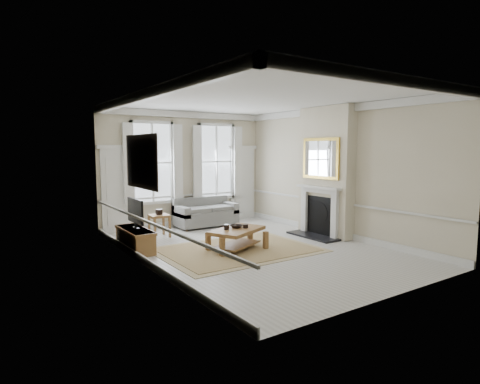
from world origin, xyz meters
TOP-DOWN VIEW (x-y plane):
  - floor at (0.00, 0.00)m, footprint 7.20×7.20m
  - ceiling at (0.00, 0.00)m, footprint 7.20×7.20m
  - back_wall at (0.00, 3.60)m, footprint 5.20×0.00m
  - left_wall at (-2.60, 0.00)m, footprint 0.00×7.20m
  - right_wall at (2.60, 0.00)m, footprint 0.00×7.20m
  - window_left at (-1.05, 3.55)m, footprint 1.26×0.20m
  - window_right at (1.05, 3.55)m, footprint 1.26×0.20m
  - door_left at (-2.05, 3.56)m, footprint 0.90×0.08m
  - door_right at (2.05, 3.56)m, footprint 0.90×0.08m
  - painting at (-2.56, 0.30)m, footprint 0.05×1.66m
  - chimney_breast at (2.43, 0.20)m, footprint 0.35×1.70m
  - hearth at (2.00, 0.20)m, footprint 0.55×1.50m
  - fireplace at (2.20, 0.20)m, footprint 0.21×1.45m
  - mirror at (2.21, 0.20)m, footprint 0.06×1.26m
  - sofa at (0.38, 3.11)m, footprint 1.82×0.88m
  - side_table at (-1.34, 2.44)m, footprint 0.53×0.53m
  - rug at (-0.41, 0.16)m, footprint 3.50×2.60m
  - coffee_table at (-0.41, 0.16)m, footprint 1.53×1.26m
  - ceramic_pot_a at (-0.66, 0.21)m, footprint 0.12×0.12m
  - ceramic_pot_b at (-0.21, 0.11)m, footprint 0.12×0.12m
  - bowl at (-0.36, 0.26)m, footprint 0.36×0.36m
  - tv_stand at (-2.34, 1.43)m, footprint 0.45×1.40m
  - tv at (-2.32, 1.43)m, footprint 0.08×0.90m

SIDE VIEW (x-z plane):
  - floor at x=0.00m, z-range 0.00..0.00m
  - rug at x=-0.41m, z-range 0.00..0.02m
  - hearth at x=2.00m, z-range 0.00..0.05m
  - tv_stand at x=-2.34m, z-range 0.00..0.50m
  - sofa at x=0.38m, z-range -0.07..0.78m
  - coffee_table at x=-0.41m, z-range 0.17..0.66m
  - side_table at x=-1.34m, z-range 0.19..0.78m
  - bowl at x=-0.36m, z-range 0.50..0.57m
  - ceramic_pot_b at x=-0.21m, z-range 0.50..0.58m
  - ceramic_pot_a at x=-0.66m, z-range 0.50..0.62m
  - fireplace at x=2.20m, z-range 0.07..1.40m
  - tv at x=-2.32m, z-range 0.56..1.24m
  - door_left at x=-2.05m, z-range 0.00..2.30m
  - door_right at x=2.05m, z-range 0.00..2.30m
  - back_wall at x=0.00m, z-range -0.90..4.30m
  - left_wall at x=-2.60m, z-range -1.90..5.30m
  - right_wall at x=2.60m, z-range -1.90..5.30m
  - chimney_breast at x=2.43m, z-range 0.01..3.39m
  - window_left at x=-1.05m, z-range 0.80..3.00m
  - window_right at x=1.05m, z-range 0.80..3.00m
  - painting at x=-2.56m, z-range 1.52..2.58m
  - mirror at x=2.21m, z-range 1.52..2.58m
  - ceiling at x=0.00m, z-range 3.40..3.40m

